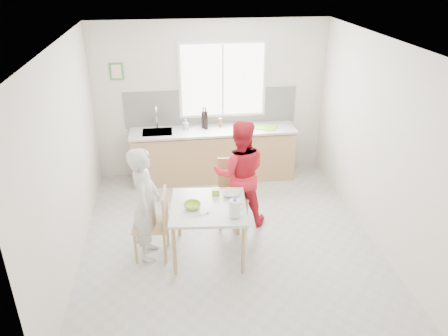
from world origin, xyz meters
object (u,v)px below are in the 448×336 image
object	(u,v)px
chair_far	(232,189)
wine_bottle_b	(203,120)
bowl_white	(231,194)
chair_left	(156,221)
person_red	(240,174)
person_white	(146,204)
bowl_green	(192,206)
dining_table	(208,211)
milk_jug	(235,208)
wine_bottle_a	(206,120)

from	to	relation	value
chair_far	wine_bottle_b	distance (m)	1.66
bowl_white	wine_bottle_b	xyz separation A→B (m)	(-0.18, 2.11, 0.31)
chair_left	person_red	bearing A→B (deg)	124.41
person_red	person_white	bearing A→B (deg)	31.96
person_white	bowl_green	size ratio (longest dim) A/B	7.15
dining_table	person_white	bearing A→B (deg)	174.46
dining_table	bowl_green	distance (m)	0.23
bowl_white	milk_jug	size ratio (longest dim) A/B	0.95
milk_jug	person_white	bearing A→B (deg)	165.89
chair_left	person_red	xyz separation A→B (m)	(1.20, 0.66, 0.28)
dining_table	person_red	xyz separation A→B (m)	(0.52, 0.73, 0.14)
dining_table	bowl_white	distance (m)	0.40
chair_far	bowl_green	distance (m)	1.06
chair_left	wine_bottle_b	distance (m)	2.47
dining_table	wine_bottle_b	size ratio (longest dim) A/B	3.48
chair_left	bowl_green	size ratio (longest dim) A/B	4.39
chair_left	wine_bottle_a	xyz separation A→B (m)	(0.86, 2.20, 0.56)
bowl_white	wine_bottle_b	world-z (taller)	wine_bottle_b
chair_left	person_white	distance (m)	0.27
wine_bottle_b	chair_left	bearing A→B (deg)	-109.99
person_white	wine_bottle_a	size ratio (longest dim) A/B	4.81
dining_table	milk_jug	distance (m)	0.47
dining_table	chair_left	bearing A→B (deg)	174.46
person_red	bowl_white	bearing A→B (deg)	73.88
bowl_white	wine_bottle_a	distance (m)	2.08
dining_table	chair_far	bearing A→B (deg)	61.42
chair_left	bowl_white	xyz separation A→B (m)	(1.00, 0.15, 0.24)
chair_far	wine_bottle_b	bearing A→B (deg)	105.88
milk_jug	chair_left	bearing A→B (deg)	164.41
bowl_white	milk_jug	xyz separation A→B (m)	(-0.03, -0.53, 0.10)
chair_left	person_white	world-z (taller)	person_white
wine_bottle_a	bowl_white	bearing A→B (deg)	-86.12
dining_table	wine_bottle_a	bearing A→B (deg)	85.37
person_red	bowl_green	size ratio (longest dim) A/B	7.42
bowl_green	bowl_white	xyz separation A→B (m)	(0.53, 0.25, -0.01)
chair_far	wine_bottle_a	xyz separation A→B (m)	(-0.24, 1.48, 0.55)
chair_left	wine_bottle_b	world-z (taller)	wine_bottle_b
chair_left	bowl_green	bearing A→B (deg)	84.03
person_red	bowl_white	xyz separation A→B (m)	(-0.20, -0.51, -0.03)
chair_far	person_white	xyz separation A→B (m)	(-1.21, -0.71, 0.24)
person_white	chair_left	bearing A→B (deg)	-90.00
person_white	wine_bottle_b	xyz separation A→B (m)	(0.93, 2.25, 0.30)
chair_left	chair_far	size ratio (longest dim) A/B	0.98
person_red	bowl_white	world-z (taller)	person_red
dining_table	wine_bottle_b	world-z (taller)	wine_bottle_b
bowl_green	bowl_white	bearing A→B (deg)	25.42
chair_left	bowl_white	world-z (taller)	chair_left
chair_left	bowl_white	size ratio (longest dim) A/B	4.25
person_red	wine_bottle_b	world-z (taller)	person_red
wine_bottle_a	bowl_green	bearing A→B (deg)	-99.58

